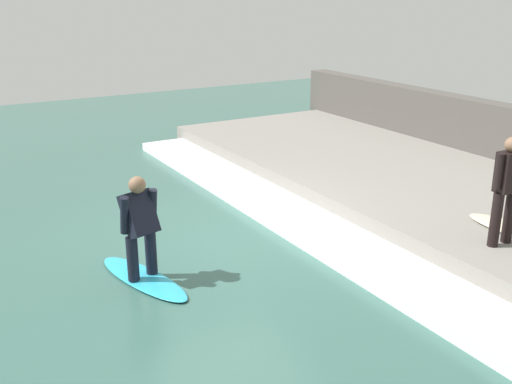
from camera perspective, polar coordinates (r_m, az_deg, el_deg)
The scene contains 7 objects.
ground_plane at distance 9.53m, azimuth -2.65°, elevation -4.49°, with size 28.00×28.00×0.00m, color #386056.
concrete_ledge at distance 11.76m, azimuth 14.97°, elevation 0.53°, with size 4.40×12.52×0.41m, color gray.
back_wall at distance 13.43m, azimuth 22.61°, elevation 4.41°, with size 0.50×13.14×1.52m, color #544F49.
wave_foam_crest at distance 10.13m, azimuth 3.88°, elevation -2.55°, with size 1.06×11.89×0.17m, color white.
surfboard_riding at distance 8.37m, azimuth -10.67°, elevation -8.06°, with size 0.93×1.89×0.06m.
surfer_riding at distance 8.04m, azimuth -11.02°, elevation -2.86°, with size 0.54×0.52×1.42m.
surfer_waiting_near at distance 8.71m, azimuth 22.81°, elevation 0.60°, with size 0.51×0.22×1.52m.
Camera 1 is at (-4.06, -7.76, 3.77)m, focal length 42.00 mm.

